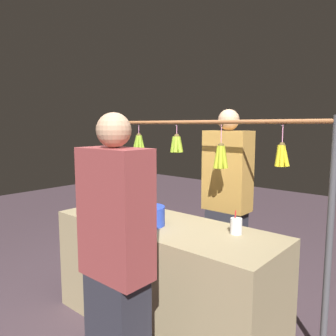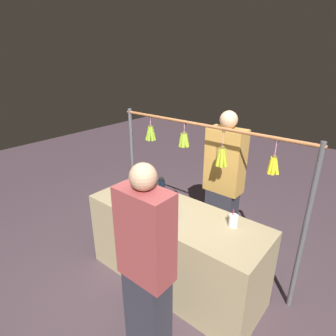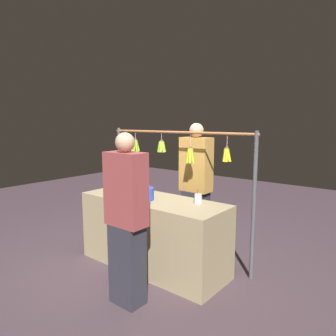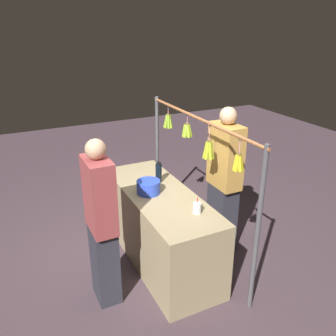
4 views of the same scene
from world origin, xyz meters
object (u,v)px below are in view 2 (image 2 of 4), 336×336
object	(u,v)px
drink_cup	(233,221)
vendor_person	(223,188)
blue_bucket	(163,208)
customer_person	(147,272)
water_bottle	(162,189)

from	to	relation	value
drink_cup	vendor_person	xyz separation A→B (m)	(0.44, -0.60, -0.05)
blue_bucket	customer_person	bearing A→B (deg)	121.11
drink_cup	vendor_person	size ratio (longest dim) A/B	0.09
water_bottle	vendor_person	distance (m)	0.74
vendor_person	customer_person	size ratio (longest dim) A/B	1.05
customer_person	water_bottle	bearing A→B (deg)	-55.19
blue_bucket	customer_person	world-z (taller)	customer_person
water_bottle	customer_person	size ratio (longest dim) A/B	0.15
blue_bucket	vendor_person	bearing A→B (deg)	-100.53
vendor_person	drink_cup	bearing A→B (deg)	125.86
water_bottle	drink_cup	bearing A→B (deg)	-177.59
drink_cup	vendor_person	bearing A→B (deg)	-54.14
drink_cup	customer_person	bearing A→B (deg)	75.83
water_bottle	drink_cup	xyz separation A→B (m)	(-0.80, -0.03, -0.06)
blue_bucket	drink_cup	distance (m)	0.64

